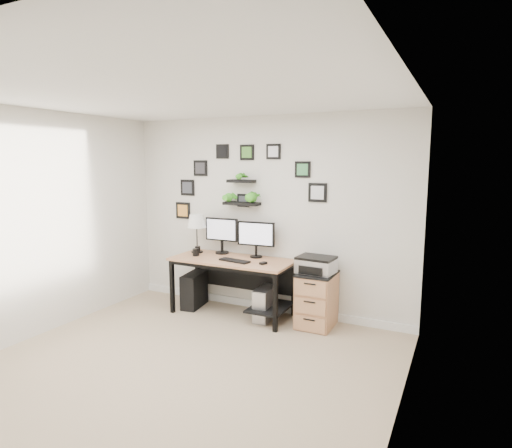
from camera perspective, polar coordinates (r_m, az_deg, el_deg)
The scene contains 14 objects.
room at distance 5.97m, azimuth 1.08°, elevation -10.82°, with size 4.00×4.00×4.00m.
desk at distance 5.64m, azimuth -2.70°, elevation -5.85°, with size 1.60×0.70×0.75m.
monitor_left at distance 5.88m, azimuth -4.60°, elevation -1.18°, with size 0.48×0.20×0.49m.
monitor_right at distance 5.62m, azimuth -0.01°, elevation -1.66°, with size 0.51×0.18×0.48m.
keyboard at distance 5.45m, azimuth -2.88°, elevation -4.90°, with size 0.42×0.13×0.02m, color black.
mouse at distance 5.30m, azimuth 0.96°, elevation -5.25°, with size 0.06×0.09×0.03m, color black.
table_lamp at distance 5.97m, azimuth -7.92°, elevation 0.27°, with size 0.26×0.26×0.54m.
mug at distance 5.81m, azimuth -8.03°, elevation -3.75°, with size 0.09×0.09×0.10m, color black.
pen_cup at distance 5.99m, azimuth -7.79°, elevation -3.41°, with size 0.07×0.07×0.09m, color black.
pc_tower_black at distance 6.08m, azimuth -8.25°, elevation -8.71°, with size 0.21×0.47×0.47m, color black.
pc_tower_grey at distance 5.55m, azimuth 1.20°, elevation -10.59°, with size 0.20×0.43×0.42m.
file_cabinet at distance 5.36m, azimuth 8.07°, elevation -9.95°, with size 0.43×0.53×0.67m.
printer at distance 5.25m, azimuth 8.01°, elevation -5.39°, with size 0.46×0.38×0.20m.
wall_decor at distance 5.74m, azimuth -2.03°, elevation 5.06°, with size 2.28×0.18×1.06m.
Camera 1 is at (2.38, -3.12, 2.01)m, focal length 30.00 mm.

